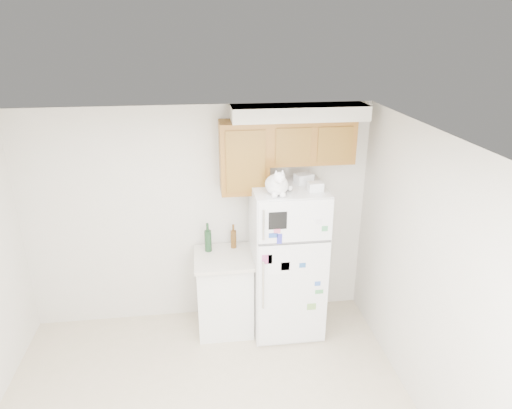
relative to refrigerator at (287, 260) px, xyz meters
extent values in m
cube|color=beige|center=(-0.94, 0.39, 0.40)|extent=(3.80, 0.04, 2.50)
cube|color=beige|center=(0.96, -1.61, 0.40)|extent=(0.04, 4.00, 2.50)
cube|color=white|center=(-0.94, -1.61, 1.65)|extent=(3.80, 4.00, 0.04)
cube|color=brown|center=(0.26, 0.22, 1.27)|extent=(0.90, 0.33, 0.45)
cube|color=brown|center=(-0.44, 0.22, 1.12)|extent=(0.50, 0.33, 0.75)
cube|color=silver|center=(0.13, 0.23, 1.57)|extent=(1.40, 0.37, 0.15)
cube|color=white|center=(0.00, 0.01, 0.00)|extent=(0.76, 0.72, 1.70)
cube|color=white|center=(0.00, -0.36, 0.62)|extent=(0.74, 0.03, 0.44)
cube|color=white|center=(0.00, -0.36, -0.22)|extent=(0.74, 0.03, 1.19)
cube|color=#59595B|center=(0.00, -0.36, 0.40)|extent=(0.74, 0.03, 0.02)
cylinder|color=silver|center=(-0.32, -0.39, 0.62)|extent=(0.02, 0.02, 0.32)
cylinder|color=silver|center=(-0.32, -0.39, -0.05)|extent=(0.02, 0.02, 0.55)
cube|color=black|center=(-0.18, -0.38, 0.65)|extent=(0.18, 0.00, 0.18)
cube|color=white|center=(-0.16, -0.38, 0.20)|extent=(0.22, 0.00, 0.28)
cube|color=#245492|center=(0.08, -0.38, 0.14)|extent=(0.07, 0.00, 0.05)
cube|color=#264799|center=(-0.22, -0.38, 0.49)|extent=(0.09, 0.00, 0.05)
cube|color=#D15379|center=(-0.18, -0.38, 0.54)|extent=(0.07, 0.00, 0.05)
cube|color=#418F4F|center=(0.27, -0.38, -0.19)|extent=(0.09, 0.00, 0.05)
cube|color=#AD457F|center=(-0.28, -0.38, 0.23)|extent=(0.11, 0.00, 0.10)
cube|color=#408C58|center=(0.29, -0.38, 0.54)|extent=(0.06, 0.00, 0.06)
cube|color=#719E4F|center=(0.20, -0.38, -0.36)|extent=(0.10, 0.00, 0.08)
cube|color=#B380B3|center=(-0.09, -0.38, 0.14)|extent=(0.09, 0.00, 0.09)
cube|color=#355FB9|center=(0.25, -0.38, -0.09)|extent=(0.06, 0.00, 0.05)
cube|color=#2E2EA2|center=(-0.16, -0.38, 0.45)|extent=(0.05, 0.00, 0.11)
cube|color=silver|center=(0.23, -0.38, 0.61)|extent=(0.06, 0.00, 0.05)
cube|color=white|center=(-0.69, 0.07, -0.41)|extent=(0.60, 0.60, 0.88)
cube|color=beige|center=(-0.69, 0.05, 0.05)|extent=(0.64, 0.64, 0.04)
ellipsoid|color=white|center=(-0.16, -0.16, 0.94)|extent=(0.23, 0.31, 0.19)
ellipsoid|color=white|center=(-0.16, -0.25, 0.99)|extent=(0.17, 0.13, 0.18)
sphere|color=white|center=(-0.16, -0.30, 1.06)|extent=(0.11, 0.11, 0.11)
cone|color=white|center=(-0.19, -0.30, 1.11)|extent=(0.04, 0.04, 0.04)
cone|color=white|center=(-0.13, -0.30, 1.11)|extent=(0.04, 0.04, 0.04)
cone|color=#D88C8C|center=(-0.19, -0.30, 1.11)|extent=(0.02, 0.02, 0.03)
cone|color=#D88C8C|center=(-0.13, -0.30, 1.11)|extent=(0.02, 0.02, 0.03)
sphere|color=white|center=(-0.16, -0.35, 1.04)|extent=(0.05, 0.05, 0.05)
sphere|color=white|center=(-0.20, -0.28, 0.88)|extent=(0.06, 0.06, 0.06)
sphere|color=white|center=(-0.12, -0.28, 0.88)|extent=(0.06, 0.06, 0.06)
cylinder|color=white|center=(-0.06, -0.06, 0.88)|extent=(0.14, 0.19, 0.07)
cube|color=white|center=(0.18, 0.12, 0.90)|extent=(0.21, 0.18, 0.10)
cube|color=white|center=(0.24, -0.14, 0.89)|extent=(0.16, 0.12, 0.09)
camera|label=1|loc=(-0.91, -4.34, 2.41)|focal=32.00mm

